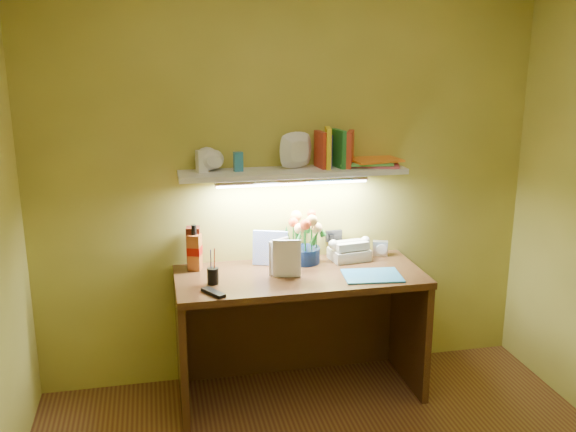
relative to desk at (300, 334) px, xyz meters
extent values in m
cube|color=#3E2211|center=(0.00, 0.00, 0.00)|extent=(1.40, 0.60, 0.75)
cube|color=silver|center=(0.56, 0.21, 0.42)|extent=(0.10, 0.07, 0.09)
cube|color=#501C11|center=(-0.58, 0.23, 0.50)|extent=(0.09, 0.09, 0.24)
cylinder|color=black|center=(-0.50, -0.06, 0.45)|extent=(0.08, 0.08, 0.15)
cube|color=black|center=(-0.51, -0.21, 0.38)|extent=(0.12, 0.16, 0.02)
cube|color=teal|center=(0.38, -0.13, 0.38)|extent=(0.34, 0.27, 0.01)
imported|color=beige|center=(-0.18, -0.01, 0.48)|extent=(0.14, 0.09, 0.20)
imported|color=white|center=(-0.16, -0.02, 0.48)|extent=(0.16, 0.05, 0.22)
cube|color=white|center=(0.00, 0.18, 0.93)|extent=(1.30, 0.25, 0.03)
imported|color=white|center=(-0.46, 0.18, 0.99)|extent=(0.17, 0.17, 0.11)
imported|color=white|center=(-0.44, 0.18, 0.99)|extent=(0.12, 0.12, 0.10)
imported|color=white|center=(0.04, 0.17, 0.97)|extent=(0.27, 0.27, 0.05)
cube|color=white|center=(-0.52, 0.20, 1.00)|extent=(0.07, 0.06, 0.12)
cube|color=teal|center=(-0.31, 0.19, 0.99)|extent=(0.05, 0.04, 0.11)
cube|color=#C13B25|center=(0.17, 0.20, 1.04)|extent=(0.04, 0.15, 0.21)
cube|color=yellow|center=(0.20, 0.18, 1.06)|extent=(0.05, 0.15, 0.23)
cube|color=#161AA5|center=(0.18, 0.20, 1.04)|extent=(0.07, 0.14, 0.19)
cube|color=#297F3B|center=(0.27, 0.18, 1.05)|extent=(0.05, 0.14, 0.22)
cube|color=#C13B25|center=(0.34, 0.18, 1.04)|extent=(0.09, 0.15, 0.21)
cube|color=#D55772|center=(0.48, 0.22, 0.95)|extent=(0.37, 0.32, 0.01)
cube|color=#59C35C|center=(0.43, 0.21, 0.96)|extent=(0.34, 0.27, 0.01)
cube|color=orange|center=(0.50, 0.20, 0.97)|extent=(0.32, 0.25, 0.01)
camera|label=1|loc=(-0.78, -3.33, 1.63)|focal=40.00mm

